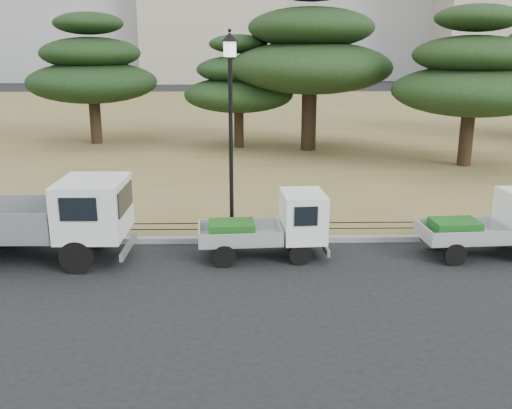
{
  "coord_description": "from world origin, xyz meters",
  "views": [
    {
      "loc": [
        -0.31,
        -13.1,
        5.49
      ],
      "look_at": [
        0.0,
        2.0,
        1.3
      ],
      "focal_mm": 40.0,
      "sensor_mm": 36.0,
      "label": 1
    }
  ],
  "objects_px": {
    "street_lamp": "(230,102)",
    "truck_kei_rear": "(494,224)",
    "truck_kei_front": "(272,226)",
    "truck_large": "(43,216)",
    "tarp_pile": "(22,221)"
  },
  "relations": [
    {
      "from": "street_lamp",
      "to": "truck_kei_rear",
      "type": "bearing_deg",
      "value": -11.97
    },
    {
      "from": "truck_kei_front",
      "to": "street_lamp",
      "type": "bearing_deg",
      "value": 122.41
    },
    {
      "from": "truck_large",
      "to": "truck_kei_rear",
      "type": "bearing_deg",
      "value": 1.28
    },
    {
      "from": "truck_kei_front",
      "to": "truck_kei_rear",
      "type": "distance_m",
      "value": 5.98
    },
    {
      "from": "truck_kei_front",
      "to": "street_lamp",
      "type": "xyz_separation_m",
      "value": [
        -1.12,
        1.51,
        3.13
      ]
    },
    {
      "from": "street_lamp",
      "to": "truck_large",
      "type": "bearing_deg",
      "value": -161.47
    },
    {
      "from": "truck_large",
      "to": "tarp_pile",
      "type": "bearing_deg",
      "value": 127.05
    },
    {
      "from": "truck_kei_front",
      "to": "tarp_pile",
      "type": "bearing_deg",
      "value": 164.15
    },
    {
      "from": "truck_kei_rear",
      "to": "tarp_pile",
      "type": "height_order",
      "value": "truck_kei_rear"
    },
    {
      "from": "truck_kei_front",
      "to": "truck_kei_rear",
      "type": "xyz_separation_m",
      "value": [
        5.98,
        -0.0,
        -0.0
      ]
    },
    {
      "from": "truck_large",
      "to": "truck_kei_rear",
      "type": "relative_size",
      "value": 1.46
    },
    {
      "from": "tarp_pile",
      "to": "truck_kei_front",
      "type": "bearing_deg",
      "value": -11.69
    },
    {
      "from": "truck_large",
      "to": "tarp_pile",
      "type": "relative_size",
      "value": 2.65
    },
    {
      "from": "truck_kei_rear",
      "to": "tarp_pile",
      "type": "xyz_separation_m",
      "value": [
        -13.2,
        1.49,
        -0.3
      ]
    },
    {
      "from": "tarp_pile",
      "to": "truck_large",
      "type": "bearing_deg",
      "value": -53.58
    }
  ]
}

